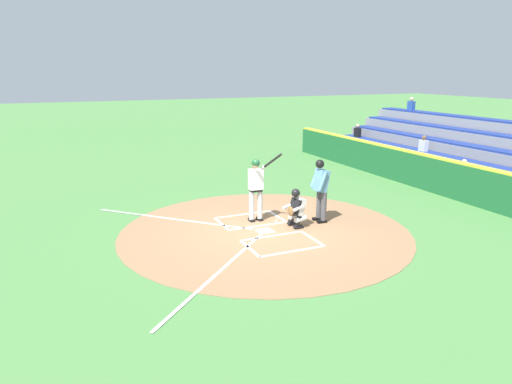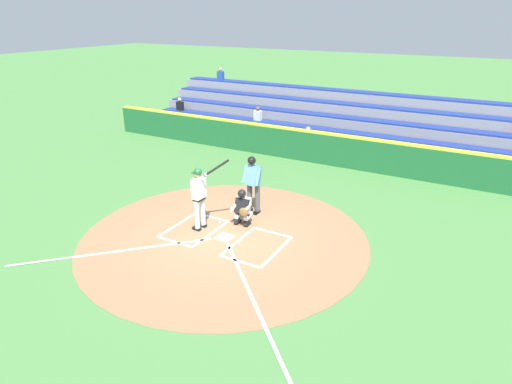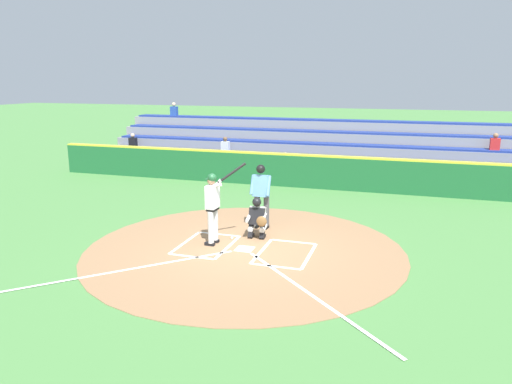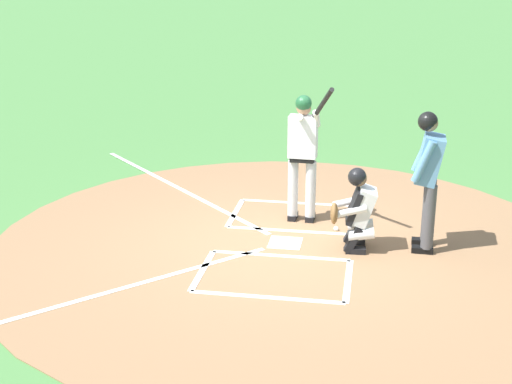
{
  "view_description": "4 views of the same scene",
  "coord_description": "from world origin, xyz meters",
  "px_view_note": "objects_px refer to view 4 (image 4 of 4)",
  "views": [
    {
      "loc": [
        -11.11,
        5.14,
        4.33
      ],
      "look_at": [
        -0.22,
        0.37,
        1.22
      ],
      "focal_mm": 32.75,
      "sensor_mm": 36.0,
      "label": 1
    },
    {
      "loc": [
        -6.09,
        9.07,
        5.87
      ],
      "look_at": [
        -0.59,
        -0.75,
        1.23
      ],
      "focal_mm": 30.83,
      "sensor_mm": 36.0,
      "label": 2
    },
    {
      "loc": [
        -3.74,
        10.9,
        4.2
      ],
      "look_at": [
        0.11,
        -1.29,
        1.19
      ],
      "focal_mm": 33.94,
      "sensor_mm": 36.0,
      "label": 3
    },
    {
      "loc": [
        -9.05,
        -1.13,
        3.8
      ],
      "look_at": [
        -0.34,
        0.35,
        0.84
      ],
      "focal_mm": 50.87,
      "sensor_mm": 36.0,
      "label": 4
    }
  ],
  "objects_px": {
    "batter": "(303,149)",
    "baseball": "(336,229)",
    "catcher": "(357,208)",
    "plate_umpire": "(428,172)"
  },
  "relations": [
    {
      "from": "catcher",
      "to": "plate_umpire",
      "type": "relative_size",
      "value": 0.61
    },
    {
      "from": "batter",
      "to": "catcher",
      "type": "distance_m",
      "value": 1.34
    },
    {
      "from": "batter",
      "to": "baseball",
      "type": "distance_m",
      "value": 1.22
    },
    {
      "from": "batter",
      "to": "catcher",
      "type": "relative_size",
      "value": 1.88
    },
    {
      "from": "batter",
      "to": "baseball",
      "type": "relative_size",
      "value": 28.76
    },
    {
      "from": "batter",
      "to": "catcher",
      "type": "bearing_deg",
      "value": -138.74
    },
    {
      "from": "catcher",
      "to": "baseball",
      "type": "height_order",
      "value": "catcher"
    },
    {
      "from": "plate_umpire",
      "to": "batter",
      "type": "bearing_deg",
      "value": 65.7
    },
    {
      "from": "baseball",
      "to": "plate_umpire",
      "type": "bearing_deg",
      "value": -111.38
    },
    {
      "from": "catcher",
      "to": "plate_umpire",
      "type": "bearing_deg",
      "value": -79.64
    }
  ]
}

